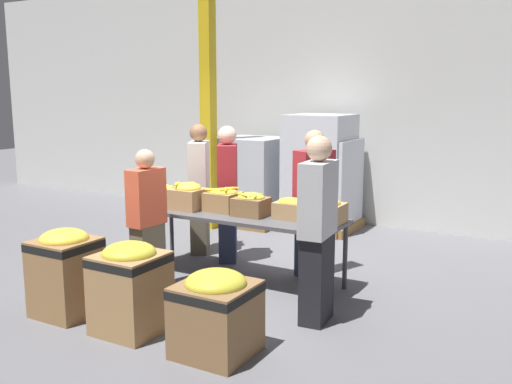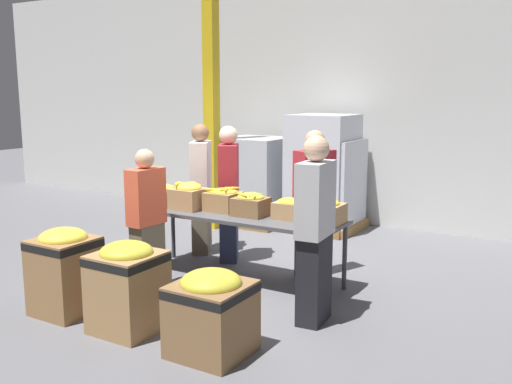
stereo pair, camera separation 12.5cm
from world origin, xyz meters
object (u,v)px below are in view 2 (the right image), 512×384
support_pillar (211,98)px  banana_box_0 (163,194)px  banana_box_1 (188,195)px  volunteer_1 (315,232)px  pallet_stack_0 (323,174)px  volunteer_3 (147,221)px  donation_bin_0 (65,268)px  donation_bin_2 (211,310)px  volunteer_4 (229,195)px  volunteer_0 (201,189)px  volunteer_2 (314,205)px  sorting_table (237,218)px  pallet_stack_2 (327,185)px  banana_box_2 (223,199)px  banana_box_5 (325,211)px  banana_box_3 (251,204)px  pallet_stack_1 (256,181)px  donation_bin_1 (128,284)px  banana_box_4 (292,208)px

support_pillar → banana_box_0: bearing=-72.1°
banana_box_1 → volunteer_1: (1.87, -0.59, -0.06)m
banana_box_0 → pallet_stack_0: pallet_stack_0 is taller
volunteer_3 → banana_box_1: bearing=3.0°
volunteer_1 → donation_bin_0: bearing=110.9°
donation_bin_0 → banana_box_0: bearing=95.8°
donation_bin_2 → support_pillar: (-2.48, 3.56, 1.63)m
donation_bin_0 → pallet_stack_0: bearing=80.6°
support_pillar → volunteer_4: bearing=-48.3°
volunteer_0 → support_pillar: (-0.66, 1.19, 1.16)m
volunteer_2 → pallet_stack_0: 2.26m
volunteer_3 → donation_bin_0: volunteer_3 is taller
sorting_table → pallet_stack_2: 2.72m
sorting_table → volunteer_0: 1.24m
donation_bin_0 → banana_box_1: bearing=81.0°
volunteer_1 → banana_box_2: bearing=59.8°
banana_box_5 → volunteer_1: (0.22, -0.72, -0.04)m
banana_box_5 → donation_bin_0: bearing=-137.7°
banana_box_0 → volunteer_2: volunteer_2 is taller
banana_box_1 → support_pillar: support_pillar is taller
volunteer_0 → pallet_stack_2: (0.89, 2.01, -0.15)m
volunteer_0 → support_pillar: bearing=-178.8°
banana_box_1 → banana_box_5: size_ratio=1.00×
volunteer_0 → volunteer_3: bearing=-13.5°
volunteer_2 → volunteer_1: bearing=49.9°
volunteer_0 → pallet_stack_0: pallet_stack_0 is taller
volunteer_2 → donation_bin_2: 2.28m
support_pillar → banana_box_3: bearing=-45.9°
volunteer_3 → pallet_stack_1: volunteer_3 is taller
volunteer_2 → banana_box_1: bearing=-39.8°
banana_box_2 → volunteer_1: 1.63m
banana_box_0 → volunteer_1: volunteer_1 is taller
volunteer_0 → volunteer_3: 1.53m
support_pillar → sorting_table: bearing=-48.8°
pallet_stack_2 → pallet_stack_0: bearing=-129.4°
banana_box_3 → volunteer_1: volunteer_1 is taller
volunteer_2 → donation_bin_0: size_ratio=2.01×
donation_bin_1 → banana_box_4: bearing=67.8°
volunteer_2 → pallet_stack_2: (-0.79, 2.15, -0.15)m
volunteer_2 → pallet_stack_2: size_ratio=1.21×
support_pillar → donation_bin_2: bearing=-55.1°
banana_box_0 → pallet_stack_2: size_ratio=0.26×
pallet_stack_2 → pallet_stack_1: bearing=-170.3°
banana_box_0 → banana_box_3: banana_box_3 is taller
banana_box_0 → banana_box_5: banana_box_5 is taller
volunteer_2 → donation_bin_1: size_ratio=2.06×
donation_bin_0 → support_pillar: (-0.78, 3.56, 1.56)m
donation_bin_1 → banana_box_3: bearing=81.1°
volunteer_0 → volunteer_3: (0.37, -1.48, -0.09)m
volunteer_4 → support_pillar: size_ratio=0.42×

